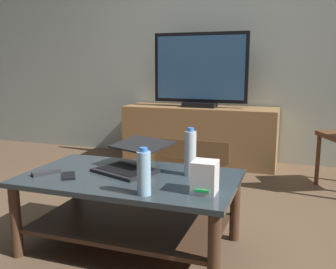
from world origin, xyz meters
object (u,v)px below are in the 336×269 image
media_cabinet (200,135)px  water_bottle_near (144,173)px  router_box (205,177)px  tv_remote (46,173)px  laptop (132,160)px  cell_phone (69,176)px  television (200,71)px  water_bottle_far (190,153)px  coffee_table (130,198)px

media_cabinet → water_bottle_near: 2.30m
router_box → tv_remote: bearing=179.6°
tv_remote → laptop: bearing=63.5°
laptop → tv_remote: size_ratio=3.01×
media_cabinet → cell_phone: (-0.21, -2.13, 0.13)m
cell_phone → router_box: bearing=-35.3°
media_cabinet → television: bearing=-90.0°
water_bottle_near → water_bottle_far: water_bottle_far is taller
television → water_bottle_near: 2.30m
water_bottle_far → cell_phone: size_ratio=1.93×
cell_phone → coffee_table: bearing=-12.6°
television → tv_remote: 2.21m
media_cabinet → water_bottle_far: size_ratio=5.97×
laptop → tv_remote: (-0.42, -0.24, -0.05)m
television → laptop: bearing=-87.9°
media_cabinet → water_bottle_near: water_bottle_near is taller
laptop → tv_remote: 0.49m
television → laptop: television is taller
tv_remote → coffee_table: bearing=49.9°
television → tv_remote: television is taller
television → cell_phone: 2.19m
laptop → water_bottle_far: size_ratio=1.78×
router_box → laptop: bearing=153.7°
laptop → coffee_table: bearing=-72.6°
media_cabinet → television: 0.68m
router_box → water_bottle_near: bearing=-155.3°
television → router_box: 2.24m
media_cabinet → router_box: media_cabinet is taller
laptop → water_bottle_near: bearing=-57.9°
coffee_table → television: bearing=93.0°
water_bottle_near → water_bottle_far: size_ratio=0.85×
television → water_bottle_far: 1.95m
television → cell_phone: television is taller
media_cabinet → laptop: size_ratio=3.36×
media_cabinet → tv_remote: size_ratio=10.10×
television → cell_phone: bearing=-95.7°
water_bottle_far → laptop: bearing=-178.0°
laptop → water_bottle_near: size_ratio=2.09×
cell_phone → water_bottle_far: bearing=-13.2°
router_box → cell_phone: router_box is taller
laptop → water_bottle_near: (0.23, -0.37, 0.05)m
media_cabinet → water_bottle_near: size_ratio=7.00×
laptop → tv_remote: laptop is taller
coffee_table → router_box: bearing=-16.4°
cell_phone → laptop: bearing=5.6°
tv_remote → water_bottle_far: bearing=52.0°
media_cabinet → television: (-0.00, -0.02, 0.68)m
coffee_table → water_bottle_far: bearing=20.9°
water_bottle_far → cell_phone: 0.69m
coffee_table → laptop: laptop is taller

